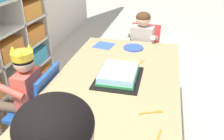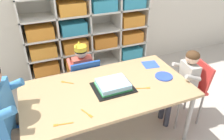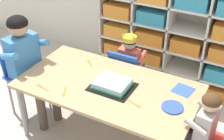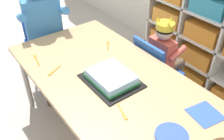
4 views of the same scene
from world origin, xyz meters
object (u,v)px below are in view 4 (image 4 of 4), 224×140
at_px(adult_helper_seated, 44,24).
at_px(birthday_cake_on_tray, 111,78).
at_px(classroom_chair_blue, 154,69).
at_px(paper_plate_stack, 172,136).
at_px(child_with_crown, 165,52).
at_px(fork_beside_plate_stack, 122,112).
at_px(activity_table, 108,82).
at_px(fork_scattered_mid_table, 108,45).
at_px(fork_at_table_front_edge, 36,59).
at_px(classroom_chair_adult_side, 46,41).
at_px(fork_by_napkin, 54,71).

bearing_deg(adult_helper_seated, birthday_cake_on_tray, -75.14).
height_order(classroom_chair_blue, paper_plate_stack, classroom_chair_blue).
xyz_separation_m(child_with_crown, paper_plate_stack, (0.67, -0.67, 0.10)).
xyz_separation_m(classroom_chair_blue, fork_beside_plate_stack, (0.39, -0.65, 0.22)).
relative_size(paper_plate_stack, fork_beside_plate_stack, 1.28).
height_order(adult_helper_seated, paper_plate_stack, adult_helper_seated).
bearing_deg(birthday_cake_on_tray, activity_table, 165.20).
xyz_separation_m(birthday_cake_on_tray, fork_scattered_mid_table, (-0.38, 0.25, -0.03)).
height_order(adult_helper_seated, fork_at_table_front_edge, adult_helper_seated).
bearing_deg(child_with_crown, classroom_chair_blue, 89.96).
xyz_separation_m(activity_table, classroom_chair_adult_side, (-0.94, -0.04, -0.11)).
bearing_deg(birthday_cake_on_tray, child_with_crown, 101.42).
xyz_separation_m(classroom_chair_blue, paper_plate_stack, (0.67, -0.56, 0.22)).
bearing_deg(fork_scattered_mid_table, paper_plate_stack, 21.24).
relative_size(adult_helper_seated, fork_by_napkin, 8.70).
xyz_separation_m(adult_helper_seated, birthday_cake_on_tray, (0.88, 0.05, -0.04)).
bearing_deg(adult_helper_seated, fork_scattered_mid_table, -47.93).
distance_m(activity_table, fork_at_table_front_edge, 0.56).
xyz_separation_m(fork_beside_plate_stack, fork_at_table_front_edge, (-0.78, -0.17, 0.00)).
distance_m(activity_table, birthday_cake_on_tray, 0.09).
bearing_deg(adult_helper_seated, paper_plate_stack, -77.09).
xyz_separation_m(birthday_cake_on_tray, fork_at_table_front_edge, (-0.52, -0.28, -0.03)).
bearing_deg(classroom_chair_adult_side, fork_at_table_front_edge, -107.36).
xyz_separation_m(child_with_crown, fork_scattered_mid_table, (-0.25, -0.40, 0.09)).
relative_size(activity_table, birthday_cake_on_tray, 4.22).
bearing_deg(fork_beside_plate_stack, classroom_chair_adult_side, 12.55).
relative_size(adult_helper_seated, fork_scattered_mid_table, 9.89).
height_order(fork_scattered_mid_table, fork_by_napkin, same).
bearing_deg(fork_by_napkin, fork_scattered_mid_table, -17.35).
bearing_deg(paper_plate_stack, classroom_chair_adult_side, -179.85).
relative_size(classroom_chair_blue, child_with_crown, 0.81).
relative_size(activity_table, adult_helper_seated, 1.42).
distance_m(birthday_cake_on_tray, fork_at_table_front_edge, 0.60).
relative_size(child_with_crown, adult_helper_seated, 0.77).
height_order(classroom_chair_blue, fork_beside_plate_stack, classroom_chair_blue).
xyz_separation_m(classroom_chair_blue, birthday_cake_on_tray, (0.13, -0.54, 0.24)).
bearing_deg(classroom_chair_blue, fork_by_napkin, 76.04).
height_order(classroom_chair_adult_side, fork_at_table_front_edge, classroom_chair_adult_side).
relative_size(activity_table, paper_plate_stack, 8.96).
height_order(paper_plate_stack, fork_at_table_front_edge, paper_plate_stack).
height_order(activity_table, classroom_chair_blue, classroom_chair_blue).
relative_size(child_with_crown, fork_by_napkin, 6.69).
bearing_deg(classroom_chair_blue, child_with_crown, -90.04).
height_order(activity_table, adult_helper_seated, adult_helper_seated).
height_order(fork_scattered_mid_table, fork_at_table_front_edge, same).
bearing_deg(paper_plate_stack, fork_scattered_mid_table, 163.73).
height_order(activity_table, fork_beside_plate_stack, fork_beside_plate_stack).
relative_size(paper_plate_stack, fork_scattered_mid_table, 1.57).
bearing_deg(fork_at_table_front_edge, fork_scattered_mid_table, 84.62).
xyz_separation_m(fork_by_napkin, fork_beside_plate_stack, (0.58, 0.13, 0.00)).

